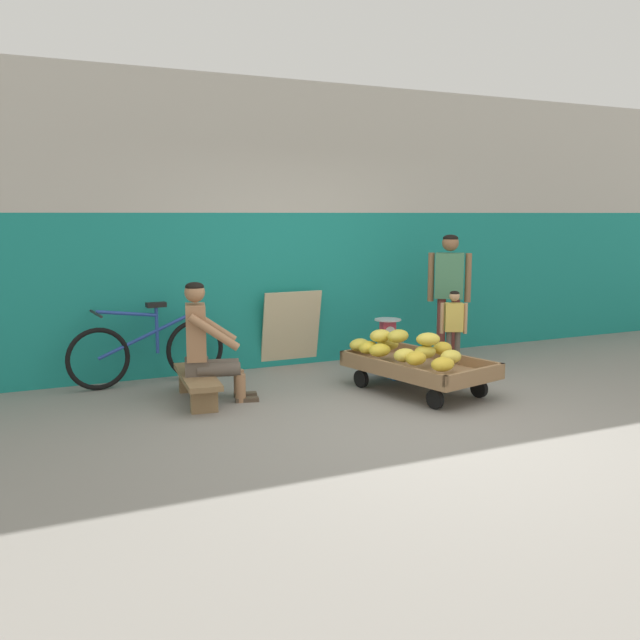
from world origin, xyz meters
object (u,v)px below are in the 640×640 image
object	(u,v)px
low_bench	(197,381)
vendor_seated	(206,343)
customer_child	(454,323)
shopping_bag	(398,368)
customer_adult	(449,285)
weighing_scale	(388,331)
plastic_crate	(387,357)
bicycle_near_left	(148,351)
sign_board	(291,329)
banana_cart	(419,369)

from	to	relation	value
low_bench	vendor_seated	distance (m)	0.38
customer_child	shopping_bag	distance (m)	0.81
low_bench	customer_adult	bearing A→B (deg)	5.61
vendor_seated	weighing_scale	world-z (taller)	vendor_seated
plastic_crate	bicycle_near_left	xyz separation A→B (m)	(-2.59, 0.50, 0.20)
bicycle_near_left	sign_board	xyz separation A→B (m)	(1.68, 0.17, 0.09)
plastic_crate	sign_board	xyz separation A→B (m)	(-0.91, 0.66, 0.29)
banana_cart	weighing_scale	distance (m)	1.01
low_bench	plastic_crate	size ratio (longest dim) A/B	3.12
vendor_seated	weighing_scale	distance (m)	2.25
vendor_seated	customer_adult	world-z (taller)	customer_adult
banana_cart	plastic_crate	size ratio (longest dim) A/B	4.44
low_bench	weighing_scale	distance (m)	2.35
vendor_seated	plastic_crate	xyz separation A→B (m)	(2.21, 0.41, -0.42)
sign_board	customer_child	xyz separation A→B (m)	(1.47, -1.12, 0.13)
low_bench	plastic_crate	world-z (taller)	plastic_crate
weighing_scale	customer_child	size ratio (longest dim) A/B	0.32
bicycle_near_left	customer_child	distance (m)	3.30
bicycle_near_left	customer_child	size ratio (longest dim) A/B	1.78
sign_board	shopping_bag	size ratio (longest dim) A/B	3.70
bicycle_near_left	banana_cart	bearing A→B (deg)	-31.71
shopping_bag	sign_board	bearing A→B (deg)	127.20
vendor_seated	weighing_scale	size ratio (longest dim) A/B	3.80
plastic_crate	shopping_bag	distance (m)	0.41
low_bench	customer_child	size ratio (longest dim) A/B	1.21
weighing_scale	sign_board	distance (m)	1.12
low_bench	sign_board	world-z (taller)	sign_board
low_bench	customer_child	world-z (taller)	customer_child
banana_cart	low_bench	size ratio (longest dim) A/B	1.42
vendor_seated	bicycle_near_left	size ratio (longest dim) A/B	0.69
customer_child	sign_board	bearing A→B (deg)	142.62
bicycle_near_left	sign_board	distance (m)	1.69
sign_board	shopping_bag	world-z (taller)	sign_board
weighing_scale	customer_child	world-z (taller)	customer_child
banana_cart	shopping_bag	world-z (taller)	banana_cart
banana_cart	customer_child	bearing A→B (deg)	33.49
bicycle_near_left	shopping_bag	size ratio (longest dim) A/B	6.91
plastic_crate	shopping_bag	bearing A→B (deg)	-103.84
weighing_scale	customer_adult	size ratio (longest dim) A/B	0.20
plastic_crate	sign_board	distance (m)	1.16
weighing_scale	low_bench	bearing A→B (deg)	-170.46
low_bench	vendor_seated	xyz separation A→B (m)	(0.09, -0.02, 0.37)
weighing_scale	customer_child	distance (m)	0.74
sign_board	shopping_bag	xyz separation A→B (m)	(0.81, -1.06, -0.32)
low_bench	weighing_scale	world-z (taller)	weighing_scale
vendor_seated	banana_cart	bearing A→B (deg)	-15.66
shopping_bag	customer_child	bearing A→B (deg)	-5.24
sign_board	plastic_crate	bearing A→B (deg)	-36.27
weighing_scale	plastic_crate	bearing A→B (deg)	90.00
plastic_crate	weighing_scale	bearing A→B (deg)	-90.00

